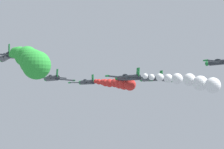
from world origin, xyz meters
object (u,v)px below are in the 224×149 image
at_px(airplane_right_outer, 6,57).
at_px(airplane_left_inner, 52,78).
at_px(airplane_right_inner, 152,79).
at_px(airplane_trailing, 222,62).
at_px(airplane_lead, 87,82).
at_px(airplane_left_outer, 128,78).

bearing_deg(airplane_right_outer, airplane_left_inner, 50.23).
distance_m(airplane_right_inner, airplane_right_outer, 37.20).
height_order(airplane_left_inner, airplane_trailing, airplane_trailing).
relative_size(airplane_right_inner, airplane_right_outer, 1.00).
height_order(airplane_right_inner, airplane_right_outer, airplane_right_outer).
height_order(airplane_lead, airplane_left_outer, airplane_left_outer).
relative_size(airplane_left_inner, airplane_trailing, 1.00).
bearing_deg(airplane_right_inner, airplane_left_inner, -179.85).
distance_m(airplane_left_inner, airplane_right_inner, 23.61).
bearing_deg(airplane_left_outer, airplane_left_inner, 136.32).
distance_m(airplane_left_outer, airplane_trailing, 22.47).
bearing_deg(airplane_trailing, airplane_left_outer, -179.69).
height_order(airplane_left_outer, airplane_trailing, airplane_trailing).
relative_size(airplane_lead, airplane_right_outer, 1.00).
bearing_deg(airplane_left_inner, airplane_trailing, -18.67).
bearing_deg(airplane_right_outer, airplane_left_outer, 3.51).
relative_size(airplane_lead, airplane_left_inner, 1.00).
xyz_separation_m(airplane_right_inner, airplane_right_outer, (-34.61, -13.28, 3.05)).
distance_m(airplane_left_outer, airplane_right_outer, 23.61).
relative_size(airplane_left_outer, airplane_right_outer, 1.00).
bearing_deg(airplane_lead, airplane_left_outer, -86.66).
relative_size(airplane_lead, airplane_left_outer, 1.00).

